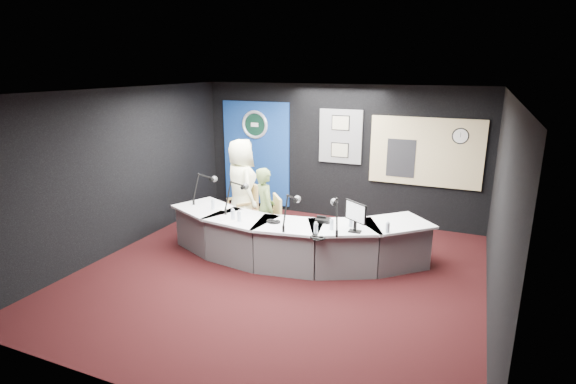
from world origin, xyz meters
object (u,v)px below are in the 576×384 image
at_px(broadcast_desk, 290,239).
at_px(armchair_right, 265,223).
at_px(person_woman, 265,209).
at_px(armchair_left, 242,205).
at_px(person_man, 242,186).

relative_size(broadcast_desk, armchair_right, 4.61).
height_order(broadcast_desk, person_woman, person_woman).
height_order(armchair_left, armchair_right, armchair_left).
bearing_deg(person_woman, armchair_right, -0.00).
bearing_deg(armchair_right, person_man, -166.64).
distance_m(broadcast_desk, person_man, 1.72).
height_order(armchair_right, person_man, person_man).
bearing_deg(broadcast_desk, armchair_left, 147.86).
bearing_deg(armchair_right, broadcast_desk, 28.54).
relative_size(person_man, person_woman, 1.24).
bearing_deg(armchair_left, person_man, 0.00).
bearing_deg(person_man, broadcast_desk, -170.16).
height_order(broadcast_desk, person_man, person_man).
distance_m(armchair_right, person_man, 1.11).
distance_m(person_man, person_woman, 1.04).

